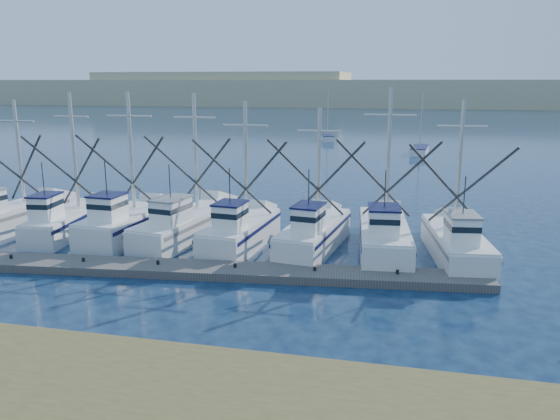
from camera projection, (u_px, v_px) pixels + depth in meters
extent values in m
plane|color=#0B1933|center=(304.00, 332.00, 21.23)|extent=(500.00, 500.00, 0.00)
cube|color=#5B5551|center=(177.00, 269.00, 27.72)|extent=(31.17, 5.24, 0.41)
cube|color=tan|center=(397.00, 93.00, 219.46)|extent=(360.00, 60.00, 10.00)
cube|color=white|center=(12.00, 219.00, 35.64)|extent=(3.38, 8.30, 1.48)
cylinder|color=#B7B2A8|center=(19.00, 153.00, 35.99)|extent=(0.22, 0.22, 6.87)
cube|color=white|center=(68.00, 223.00, 34.64)|extent=(3.00, 8.00, 1.40)
cube|color=white|center=(46.00, 208.00, 32.41)|extent=(1.46, 2.03, 1.50)
cylinder|color=#B7B2A8|center=(74.00, 152.00, 34.89)|extent=(0.22, 0.22, 7.41)
cube|color=white|center=(126.00, 226.00, 33.52)|extent=(3.07, 7.49, 1.61)
cube|color=white|center=(108.00, 209.00, 31.37)|extent=(1.66, 1.87, 1.50)
cylinder|color=#B7B2A8|center=(131.00, 152.00, 33.69)|extent=(0.22, 0.22, 7.29)
cube|color=white|center=(188.00, 226.00, 33.80)|extent=(3.95, 9.84, 1.47)
cube|color=white|center=(171.00, 212.00, 31.13)|extent=(1.78, 2.53, 1.50)
cylinder|color=#B7B2A8|center=(196.00, 153.00, 34.34)|extent=(0.22, 0.22, 7.31)
cube|color=white|center=(241.00, 234.00, 32.01)|extent=(3.13, 7.66, 1.48)
cube|color=white|center=(230.00, 218.00, 29.85)|extent=(1.59, 1.94, 1.50)
cylinder|color=#B7B2A8|center=(246.00, 161.00, 32.26)|extent=(0.22, 0.22, 6.90)
cube|color=white|center=(314.00, 237.00, 31.35)|extent=(3.37, 8.26, 1.54)
cube|color=white|center=(308.00, 220.00, 29.05)|extent=(1.60, 2.12, 1.50)
cylinder|color=#B7B2A8|center=(319.00, 165.00, 31.72)|extent=(0.22, 0.22, 6.48)
cube|color=white|center=(384.00, 240.00, 30.69)|extent=(3.35, 8.62, 1.61)
cube|color=white|center=(384.00, 223.00, 28.28)|extent=(1.69, 2.18, 1.50)
cylinder|color=#B7B2A8|center=(388.00, 155.00, 31.00)|extent=(0.22, 0.22, 7.56)
cube|color=white|center=(456.00, 246.00, 29.76)|extent=(3.48, 8.41, 1.45)
cube|color=white|center=(462.00, 230.00, 27.43)|extent=(1.65, 2.16, 1.50)
cylinder|color=#B7B2A8|center=(459.00, 165.00, 30.10)|extent=(0.22, 0.22, 7.10)
cube|color=white|center=(420.00, 150.00, 73.19)|extent=(2.62, 6.67, 0.90)
cylinder|color=#B7B2A8|center=(421.00, 120.00, 72.54)|extent=(0.12, 0.12, 7.20)
cube|color=white|center=(327.00, 138.00, 89.25)|extent=(2.91, 5.68, 0.90)
cylinder|color=#B7B2A8|center=(328.00, 113.00, 88.60)|extent=(0.12, 0.12, 7.20)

